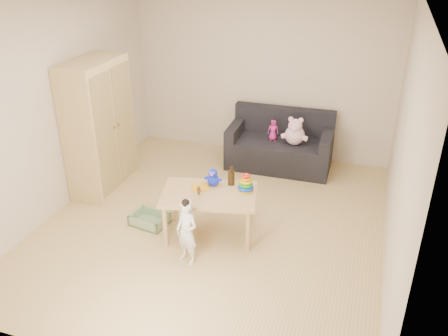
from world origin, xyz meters
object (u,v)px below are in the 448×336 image
(toddler, at_px, (187,233))
(sofa, at_px, (279,154))
(play_table, at_px, (209,214))
(wardrobe, at_px, (99,127))

(toddler, bearing_deg, sofa, 102.49)
(play_table, relative_size, toddler, 1.46)
(wardrobe, distance_m, sofa, 2.65)
(wardrobe, distance_m, toddler, 2.15)
(play_table, xyz_separation_m, toddler, (-0.05, -0.55, 0.08))
(sofa, height_order, toddler, toddler)
(sofa, relative_size, toddler, 2.08)
(wardrobe, xyz_separation_m, sofa, (2.16, 1.38, -0.68))
(wardrobe, height_order, play_table, wardrobe)
(wardrobe, height_order, toddler, wardrobe)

